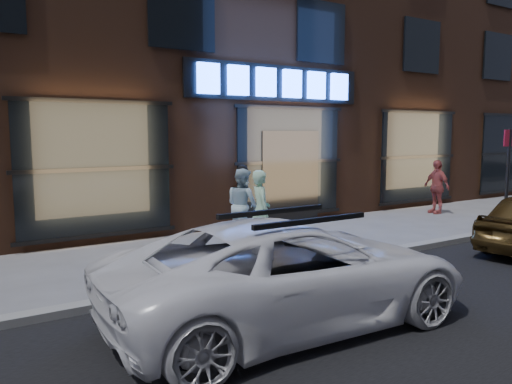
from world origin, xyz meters
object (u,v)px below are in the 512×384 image
Objects in this scene: man_bowtie at (261,210)px; white_suv at (290,272)px; man_cap at (243,205)px; sign_post at (508,170)px; passerby at (436,187)px.

man_bowtie is 3.90m from white_suv.
man_cap is (0.10, 0.87, -0.01)m from man_bowtie.
white_suv is (-1.81, -3.45, -0.16)m from man_bowtie.
man_cap is 4.72m from white_suv.
sign_post is at bearing -88.08° from man_bowtie.
man_bowtie reaches higher than passerby.
sign_post is at bearing -73.79° from white_suv.
passerby is 9.81m from white_suv.
man_bowtie is 1.03× the size of passerby.
passerby is (6.78, 0.25, -0.02)m from man_cap.
sign_post reaches higher than man_bowtie.
man_bowtie reaches higher than man_cap.
man_cap is 1.02× the size of passerby.
white_suv is (-1.90, -4.32, -0.15)m from man_cap.
man_cap is at bearing 10.05° from man_bowtie.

